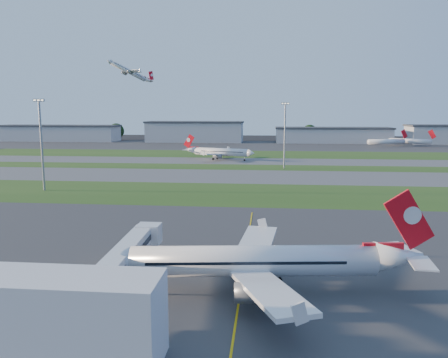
# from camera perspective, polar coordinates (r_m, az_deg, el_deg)

# --- Properties ---
(ground) EXTENTS (700.00, 700.00, 0.00)m
(ground) POSITION_cam_1_polar(r_m,az_deg,el_deg) (69.17, -1.37, -10.00)
(ground) COLOR black
(ground) RESTS_ON ground
(apron_near) EXTENTS (300.00, 70.00, 0.01)m
(apron_near) POSITION_cam_1_polar(r_m,az_deg,el_deg) (69.17, -1.37, -10.00)
(apron_near) COLOR #333335
(apron_near) RESTS_ON ground
(grass_strip_a) EXTENTS (300.00, 34.00, 0.01)m
(grass_strip_a) POSITION_cam_1_polar(r_m,az_deg,el_deg) (119.36, 1.65, -1.96)
(grass_strip_a) COLOR #284A18
(grass_strip_a) RESTS_ON ground
(taxiway_a) EXTENTS (300.00, 32.00, 0.01)m
(taxiway_a) POSITION_cam_1_polar(r_m,az_deg,el_deg) (151.85, 2.51, 0.35)
(taxiway_a) COLOR #515154
(taxiway_a) RESTS_ON ground
(grass_strip_b) EXTENTS (300.00, 18.00, 0.01)m
(grass_strip_b) POSITION_cam_1_polar(r_m,az_deg,el_deg) (176.58, 2.95, 1.54)
(grass_strip_b) COLOR #284A18
(grass_strip_b) RESTS_ON ground
(taxiway_b) EXTENTS (300.00, 26.00, 0.01)m
(taxiway_b) POSITION_cam_1_polar(r_m,az_deg,el_deg) (198.41, 3.25, 2.34)
(taxiway_b) COLOR #515154
(taxiway_b) RESTS_ON ground
(grass_strip_c) EXTENTS (300.00, 40.00, 0.01)m
(grass_strip_c) POSITION_cam_1_polar(r_m,az_deg,el_deg) (231.20, 3.59, 3.25)
(grass_strip_c) COLOR #284A18
(grass_strip_c) RESTS_ON ground
(apron_far) EXTENTS (400.00, 80.00, 0.01)m
(apron_far) POSITION_cam_1_polar(r_m,az_deg,el_deg) (290.95, 4.01, 4.39)
(apron_far) COLOR #333335
(apron_far) RESTS_ON ground
(yellow_line) EXTENTS (0.25, 60.00, 0.02)m
(yellow_line) POSITION_cam_1_polar(r_m,az_deg,el_deg) (68.77, 2.83, -10.12)
(yellow_line) COLOR gold
(yellow_line) RESTS_ON ground
(terminal_fragment) EXTENTS (26.00, 6.05, 8.00)m
(terminal_fragment) POSITION_cam_1_polar(r_m,az_deg,el_deg) (45.25, -25.14, -15.95)
(terminal_fragment) COLOR silver
(terminal_fragment) RESTS_ON ground
(jet_bridge) EXTENTS (4.20, 26.90, 6.20)m
(jet_bridge) POSITION_cam_1_polar(r_m,az_deg,el_deg) (55.92, -13.55, -10.54)
(jet_bridge) COLOR silver
(jet_bridge) RESTS_ON ground
(airliner_parked) EXTENTS (37.11, 31.32, 11.60)m
(airliner_parked) POSITION_cam_1_polar(r_m,az_deg,el_deg) (54.56, 4.23, -10.73)
(airliner_parked) COLOR silver
(airliner_parked) RESTS_ON ground
(airliner_taxiing) EXTENTS (32.15, 27.12, 10.39)m
(airliner_taxiing) POSITION_cam_1_polar(r_m,az_deg,el_deg) (203.57, -0.44, 3.55)
(airliner_taxiing) COLOR silver
(airliner_taxiing) RESTS_ON ground
(airliner_departing) EXTENTS (24.07, 21.38, 9.48)m
(airliner_departing) POSITION_cam_1_polar(r_m,az_deg,el_deg) (290.77, -12.36, 13.61)
(airliner_departing) COLOR silver
(mini_jet_near) EXTENTS (27.43, 12.00, 9.48)m
(mini_jet_near) POSITION_cam_1_polar(r_m,az_deg,el_deg) (299.88, 20.47, 4.61)
(mini_jet_near) COLOR silver
(mini_jet_near) RESTS_ON ground
(mini_jet_far) EXTENTS (26.35, 14.50, 9.48)m
(mini_jet_far) POSITION_cam_1_polar(r_m,az_deg,el_deg) (310.97, 23.14, 4.59)
(mini_jet_far) COLOR silver
(mini_jet_far) RESTS_ON ground
(light_mast_west) EXTENTS (3.20, 0.70, 25.80)m
(light_mast_west) POSITION_cam_1_polar(r_m,az_deg,el_deg) (133.08, -22.76, 4.90)
(light_mast_west) COLOR gray
(light_mast_west) RESTS_ON ground
(light_mast_centre) EXTENTS (3.20, 0.70, 25.80)m
(light_mast_centre) POSITION_cam_1_polar(r_m,az_deg,el_deg) (173.29, 7.95, 6.24)
(light_mast_centre) COLOR gray
(light_mast_centre) RESTS_ON ground
(hangar_far_west) EXTENTS (91.80, 23.00, 12.20)m
(hangar_far_west) POSITION_cam_1_polar(r_m,az_deg,el_deg) (357.24, -20.77, 5.64)
(hangar_far_west) COLOR #999BA0
(hangar_far_west) RESTS_ON ground
(hangar_west) EXTENTS (71.40, 23.00, 15.20)m
(hangar_west) POSITION_cam_1_polar(r_m,az_deg,el_deg) (324.68, -3.83, 6.19)
(hangar_west) COLOR #999BA0
(hangar_west) RESTS_ON ground
(hangar_east) EXTENTS (81.60, 23.00, 11.20)m
(hangar_east) POSITION_cam_1_polar(r_m,az_deg,el_deg) (323.85, 14.00, 5.59)
(hangar_east) COLOR #999BA0
(hangar_east) RESTS_ON ground
(tree_far_west) EXTENTS (11.00, 11.00, 12.00)m
(tree_far_west) POSITION_cam_1_polar(r_m,az_deg,el_deg) (387.73, -25.25, 5.63)
(tree_far_west) COLOR black
(tree_far_west) RESTS_ON ground
(tree_west) EXTENTS (12.10, 12.10, 13.20)m
(tree_west) POSITION_cam_1_polar(r_m,az_deg,el_deg) (355.49, -13.88, 6.10)
(tree_west) COLOR black
(tree_west) RESTS_ON ground
(tree_mid_west) EXTENTS (9.90, 9.90, 10.80)m
(tree_mid_west) POSITION_cam_1_polar(r_m,az_deg,el_deg) (332.58, 0.76, 5.96)
(tree_mid_west) COLOR black
(tree_mid_west) RESTS_ON ground
(tree_mid_east) EXTENTS (11.55, 11.55, 12.60)m
(tree_mid_east) POSITION_cam_1_polar(r_m,az_deg,el_deg) (335.87, 11.11, 6.00)
(tree_mid_east) COLOR black
(tree_mid_east) RESTS_ON ground
(tree_east) EXTENTS (10.45, 10.45, 11.40)m
(tree_east) POSITION_cam_1_polar(r_m,az_deg,el_deg) (349.18, 23.54, 5.43)
(tree_east) COLOR black
(tree_east) RESTS_ON ground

